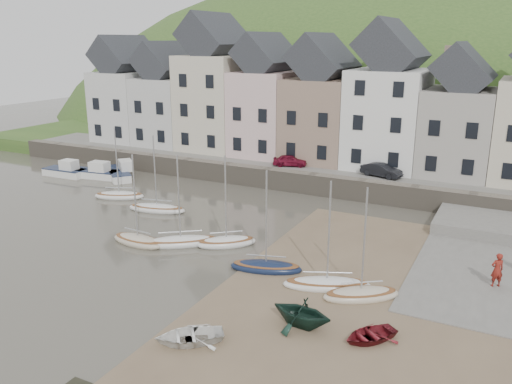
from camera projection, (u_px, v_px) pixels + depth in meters
The scene contains 25 objects.
ground at pixel (211, 264), 31.87m from camera, with size 160.00×160.00×0.00m, color #454136.
quay_land at pixel (361, 154), 59.00m from camera, with size 90.00×30.00×1.50m, color #355622.
quay_street at pixel (327, 168), 48.95m from camera, with size 70.00×7.00×0.10m, color slate.
seawall at pixel (313, 184), 46.14m from camera, with size 70.00×1.20×1.80m, color slate.
beach at pixel (393, 303), 27.05m from camera, with size 18.00×26.00×0.06m, color brown.
slipway at pixel (488, 261), 32.13m from camera, with size 8.00×18.00×0.12m, color slate.
hillside at pixel (373, 227), 90.37m from camera, with size 134.40×84.00×84.00m.
townhouse_terrace at pixel (359, 103), 49.55m from camera, with size 61.05×8.00×13.93m.
sailboat_0 at pixel (119, 195), 44.94m from camera, with size 4.51×3.12×6.32m.
sailboat_1 at pixel (157, 208), 41.51m from camera, with size 4.95×2.56×6.32m.
sailboat_2 at pixel (138, 240), 34.88m from camera, with size 4.08×1.69×6.32m.
sailboat_3 at pixel (226, 242), 34.63m from camera, with size 4.00×3.66×6.32m.
sailboat_4 at pixel (181, 241), 34.71m from camera, with size 5.04×4.30×6.32m.
sailboat_5 at pixel (266, 267), 30.86m from camera, with size 4.53×2.68×6.32m.
sailboat_6 at pixel (327, 284), 28.70m from camera, with size 5.03×3.32×6.32m.
sailboat_7 at pixel (361, 294), 27.53m from camera, with size 4.23×3.60×6.32m.
motorboat_0 at pixel (96, 172), 51.50m from camera, with size 5.25×2.43×1.70m.
motorboat_1 at pixel (66, 170), 52.10m from camera, with size 4.55×1.94×1.70m.
motorboat_2 at pixel (120, 172), 51.62m from camera, with size 5.21×4.71×1.70m.
rowboat_white at pixel (189, 336), 23.47m from camera, with size 2.20×3.07×0.64m, color white.
rowboat_green at pixel (302, 312), 24.64m from camera, with size 2.53×2.93×1.54m, color #152F25.
rowboat_red at pixel (370, 335), 23.64m from camera, with size 1.87×2.61×0.54m, color maroon.
person_red at pixel (497, 270), 28.49m from camera, with size 0.70×0.46×1.93m, color maroon.
car_left at pixel (290, 160), 49.38m from camera, with size 1.28×3.18×1.08m, color maroon.
car_right at pixel (381, 170), 45.58m from camera, with size 1.25×3.59×1.18m, color black.
Camera 1 is at (15.80, -24.89, 13.15)m, focal length 36.82 mm.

